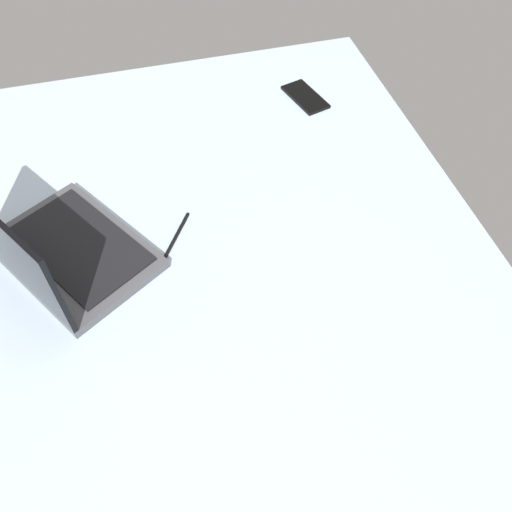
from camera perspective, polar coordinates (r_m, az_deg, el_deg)
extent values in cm
cube|color=silver|center=(110.41, -8.32, -11.25)|extent=(180.00, 140.00, 18.00)
cube|color=#4C4C51|center=(118.00, -18.49, 0.31)|extent=(40.18, 37.05, 2.00)
cube|color=black|center=(117.45, -18.06, 1.10)|extent=(33.60, 29.84, 0.40)
cube|color=black|center=(107.67, -24.63, 0.75)|extent=(28.46, 18.43, 21.00)
cube|color=black|center=(152.52, 5.17, 16.24)|extent=(15.30, 10.26, 0.80)
cube|color=black|center=(115.99, -8.66, 1.46)|extent=(14.66, 9.64, 0.60)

